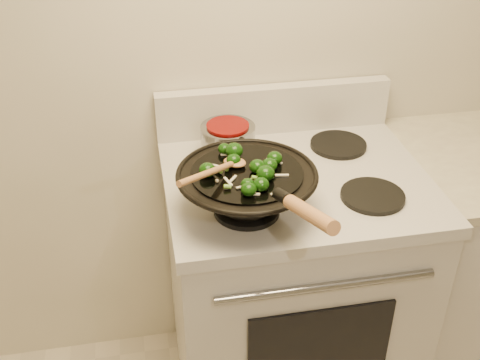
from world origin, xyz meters
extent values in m
plane|color=beige|center=(0.00, 1.50, 1.30)|extent=(3.50, 0.00, 3.50)
cube|color=silver|center=(-0.27, 1.17, 0.44)|extent=(0.76, 0.64, 0.88)
cube|color=silver|center=(-0.27, 1.17, 0.90)|extent=(0.78, 0.66, 0.04)
cube|color=silver|center=(-0.27, 1.47, 1.00)|extent=(0.78, 0.05, 0.16)
cylinder|color=gray|center=(-0.27, 0.84, 0.78)|extent=(0.60, 0.02, 0.02)
cube|color=black|center=(-0.27, 0.84, 0.55)|extent=(0.42, 0.01, 0.28)
cylinder|color=black|center=(-0.45, 1.02, 0.93)|extent=(0.18, 0.18, 0.01)
cylinder|color=black|center=(-0.09, 1.02, 0.93)|extent=(0.18, 0.18, 0.01)
cylinder|color=black|center=(-0.45, 1.32, 0.93)|extent=(0.18, 0.18, 0.01)
cylinder|color=black|center=(-0.09, 1.32, 0.93)|extent=(0.18, 0.18, 0.01)
torus|color=black|center=(-0.45, 1.02, 1.04)|extent=(0.37, 0.37, 0.01)
cylinder|color=black|center=(-0.45, 1.02, 1.04)|extent=(0.29, 0.29, 0.01)
cylinder|color=black|center=(-0.40, 0.82, 1.10)|extent=(0.04, 0.07, 0.04)
cylinder|color=#AD7444|center=(-0.38, 0.69, 1.13)|extent=(0.07, 0.20, 0.09)
ellipsoid|color=black|center=(-0.43, 0.93, 1.06)|extent=(0.04, 0.04, 0.03)
cylinder|color=#41762A|center=(-0.42, 0.93, 1.05)|extent=(0.02, 0.02, 0.01)
ellipsoid|color=black|center=(-0.37, 1.05, 1.06)|extent=(0.04, 0.04, 0.04)
ellipsoid|color=black|center=(-0.42, 1.02, 1.06)|extent=(0.04, 0.04, 0.04)
ellipsoid|color=black|center=(-0.41, 0.98, 1.07)|extent=(0.05, 0.05, 0.04)
cylinder|color=#41762A|center=(-0.39, 0.98, 1.05)|extent=(0.02, 0.02, 0.01)
ellipsoid|color=black|center=(-0.55, 1.02, 1.06)|extent=(0.04, 0.04, 0.04)
ellipsoid|color=black|center=(-0.46, 1.10, 1.07)|extent=(0.05, 0.05, 0.04)
ellipsoid|color=black|center=(-0.49, 1.13, 1.06)|extent=(0.04, 0.04, 0.03)
cylinder|color=#41762A|center=(-0.48, 1.13, 1.05)|extent=(0.02, 0.01, 0.02)
ellipsoid|color=black|center=(-0.46, 0.94, 1.06)|extent=(0.03, 0.03, 0.03)
ellipsoid|color=black|center=(-0.39, 1.02, 1.06)|extent=(0.04, 0.04, 0.04)
ellipsoid|color=black|center=(-0.46, 0.92, 1.06)|extent=(0.04, 0.04, 0.03)
cylinder|color=#41762A|center=(-0.45, 0.92, 1.05)|extent=(0.01, 0.01, 0.01)
ellipsoid|color=black|center=(-0.47, 1.06, 1.06)|extent=(0.04, 0.04, 0.03)
cube|color=white|center=(-0.36, 1.06, 1.05)|extent=(0.04, 0.04, 0.00)
cube|color=white|center=(-0.39, 0.91, 1.05)|extent=(0.04, 0.02, 0.00)
cube|color=white|center=(-0.45, 0.91, 1.05)|extent=(0.03, 0.01, 0.00)
cube|color=white|center=(-0.47, 1.11, 1.05)|extent=(0.05, 0.02, 0.00)
cube|color=white|center=(-0.36, 0.98, 1.05)|extent=(0.04, 0.01, 0.00)
cube|color=white|center=(-0.50, 0.98, 1.05)|extent=(0.02, 0.04, 0.00)
cube|color=white|center=(-0.44, 0.98, 1.05)|extent=(0.04, 0.01, 0.00)
cube|color=white|center=(-0.49, 0.99, 1.05)|extent=(0.03, 0.03, 0.00)
cube|color=white|center=(-0.47, 0.95, 1.05)|extent=(0.04, 0.02, 0.00)
cube|color=white|center=(-0.53, 1.06, 1.05)|extent=(0.03, 0.03, 0.00)
cylinder|color=#6BA133|center=(-0.42, 0.96, 1.05)|extent=(0.02, 0.03, 0.02)
cylinder|color=#6BA133|center=(-0.52, 1.03, 1.05)|extent=(0.02, 0.02, 0.01)
cylinder|color=#6BA133|center=(-0.50, 1.04, 1.05)|extent=(0.02, 0.03, 0.02)
cylinder|color=#6BA133|center=(-0.43, 0.97, 1.05)|extent=(0.02, 0.03, 0.01)
cylinder|color=#6BA133|center=(-0.51, 0.95, 1.05)|extent=(0.02, 0.03, 0.02)
sphere|color=beige|center=(-0.53, 0.99, 1.05)|extent=(0.01, 0.01, 0.01)
sphere|color=beige|center=(-0.48, 1.06, 1.05)|extent=(0.01, 0.01, 0.01)
sphere|color=beige|center=(-0.50, 1.04, 1.05)|extent=(0.01, 0.01, 0.01)
sphere|color=beige|center=(-0.47, 1.10, 1.05)|extent=(0.01, 0.01, 0.01)
ellipsoid|color=#AD7444|center=(-0.47, 1.06, 1.06)|extent=(0.08, 0.08, 0.02)
cylinder|color=#AD7444|center=(-0.55, 0.96, 1.09)|extent=(0.18, 0.21, 0.09)
cylinder|color=gray|center=(-0.45, 1.32, 0.98)|extent=(0.17, 0.17, 0.09)
cylinder|color=#690705|center=(-0.45, 1.32, 1.03)|extent=(0.13, 0.13, 0.01)
cylinder|color=black|center=(-0.40, 1.19, 1.02)|extent=(0.05, 0.10, 0.02)
camera|label=1|loc=(-0.71, -0.28, 1.87)|focal=45.00mm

